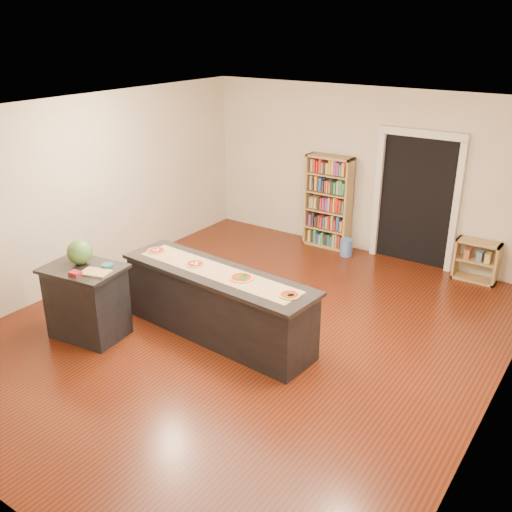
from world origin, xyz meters
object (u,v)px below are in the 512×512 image
Objects in this scene: kitchen_island at (218,304)px; waste_bin at (346,247)px; side_counter at (87,301)px; bookshelf at (328,202)px; low_shelf at (476,261)px; watermelon at (80,252)px.

kitchen_island is 9.02× the size of waste_bin.
waste_bin is at bearing 91.75° from kitchen_island.
kitchen_island is at bearing 26.14° from side_counter.
waste_bin is at bearing -23.05° from bookshelf.
low_shelf is 2.12m from waste_bin.
bookshelf is at bearing 69.63° from side_counter.
bookshelf is 0.86m from waste_bin.
bookshelf is 4.60m from watermelon.
side_counter is 4.64m from bookshelf.
side_counter is 1.48× the size of low_shelf.
bookshelf is 2.52× the size of low_shelf.
kitchen_island is 3.63m from bookshelf.
watermelon is (-1.63, -4.24, 0.96)m from waste_bin.
low_shelf is 2.07× the size of watermelon.
side_counter is at bearing -109.55° from waste_bin.
low_shelf is at bearing 43.73° from side_counter.
side_counter is at bearing -30.34° from watermelon.
side_counter is 0.59× the size of bookshelf.
kitchen_island is at bearing 30.10° from watermelon.
low_shelf is (2.60, 0.01, -0.49)m from bookshelf.
kitchen_island is 2.83× the size of side_counter.
watermelon reaches higher than waste_bin.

